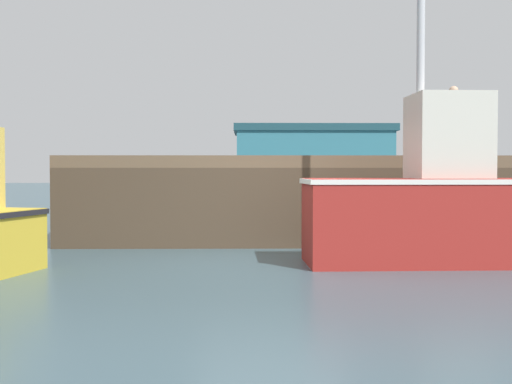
# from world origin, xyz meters

# --- Properties ---
(ground) EXTENTS (120.00, 160.00, 0.10)m
(ground) POSITION_xyz_m (0.00, 0.00, -0.05)
(ground) COLOR #38515B
(pier) EXTENTS (11.81, 7.75, 1.88)m
(pier) POSITION_xyz_m (1.54, 5.36, 1.57)
(pier) COLOR brown
(pier) RESTS_ON ground
(fishing_boat_near_right) EXTENTS (3.91, 1.67, 5.78)m
(fishing_boat_near_right) POSITION_xyz_m (2.57, -0.05, 1.02)
(fishing_boat_near_right) COLOR maroon
(fishing_boat_near_right) RESTS_ON ground
(dockworker) EXTENTS (0.34, 0.34, 1.70)m
(dockworker) POSITION_xyz_m (4.50, 4.43, 2.74)
(dockworker) COLOR #2D3342
(dockworker) RESTS_ON pier
(warehouse) EXTENTS (11.41, 6.72, 4.90)m
(warehouse) POSITION_xyz_m (4.43, 36.50, 2.47)
(warehouse) COLOR #2D6B7A
(warehouse) RESTS_ON ground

